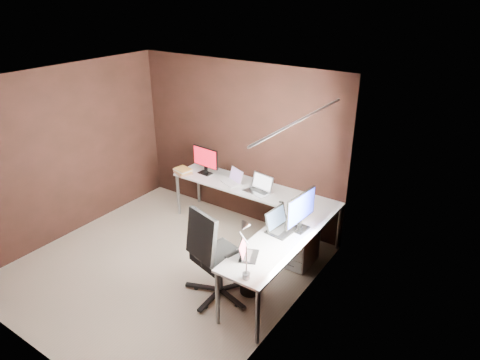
% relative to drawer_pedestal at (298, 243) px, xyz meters
% --- Properties ---
extents(room, '(3.60, 3.60, 2.50)m').
position_rel_drawer_pedestal_xyz_m(room, '(-1.09, -1.08, 0.98)').
color(room, tan).
rests_on(room, ground).
extents(desk, '(2.65, 2.25, 0.73)m').
position_rel_drawer_pedestal_xyz_m(desk, '(-0.59, -0.11, 0.38)').
color(desk, white).
rests_on(desk, ground).
extents(drawer_pedestal, '(0.42, 0.50, 0.60)m').
position_rel_drawer_pedestal_xyz_m(drawer_pedestal, '(0.00, 0.00, 0.00)').
color(drawer_pedestal, white).
rests_on(drawer_pedestal, ground).
extents(monitor_left, '(0.50, 0.16, 0.43)m').
position_rel_drawer_pedestal_xyz_m(monitor_left, '(-1.86, 0.36, 0.67)').
color(monitor_left, black).
rests_on(monitor_left, desk).
extents(monitor_right, '(0.16, 0.60, 0.49)m').
position_rel_drawer_pedestal_xyz_m(monitor_right, '(0.16, -0.32, 0.71)').
color(monitor_right, black).
rests_on(monitor_right, desk).
extents(laptop_white, '(0.38, 0.33, 0.21)m').
position_rel_drawer_pedestal_xyz_m(laptop_white, '(-1.29, 0.32, 0.48)').
color(laptop_white, white).
rests_on(laptop_white, desk).
extents(laptop_silver, '(0.41, 0.32, 0.25)m').
position_rel_drawer_pedestal_xyz_m(laptop_silver, '(-0.81, 0.29, 0.48)').
color(laptop_silver, silver).
rests_on(laptop_silver, desk).
extents(laptop_black_big, '(0.32, 0.42, 0.26)m').
position_rel_drawer_pedestal_xyz_m(laptop_black_big, '(-0.04, -0.46, 0.49)').
color(laptop_black_big, black).
rests_on(laptop_black_big, desk).
extents(laptop_black_small, '(0.29, 0.33, 0.19)m').
position_rel_drawer_pedestal_xyz_m(laptop_black_small, '(-0.06, -1.18, 0.47)').
color(laptop_black_small, black).
rests_on(laptop_black_small, desk).
extents(book_stack, '(0.34, 0.31, 0.09)m').
position_rel_drawer_pedestal_xyz_m(book_stack, '(-2.16, 0.15, 0.47)').
color(book_stack, tan).
rests_on(book_stack, desk).
extents(mouse_left, '(0.10, 0.07, 0.04)m').
position_rel_drawer_pedestal_xyz_m(mouse_left, '(-2.06, 0.15, 0.45)').
color(mouse_left, black).
rests_on(mouse_left, desk).
extents(mouse_corner, '(0.09, 0.07, 0.03)m').
position_rel_drawer_pedestal_xyz_m(mouse_corner, '(-0.36, 0.15, 0.45)').
color(mouse_corner, black).
rests_on(mouse_corner, desk).
extents(desk_lamp, '(0.19, 0.22, 0.60)m').
position_rel_drawer_pedestal_xyz_m(desk_lamp, '(0.08, -1.44, 0.81)').
color(desk_lamp, slate).
rests_on(desk_lamp, desk).
extents(office_chair, '(0.67, 0.70, 1.20)m').
position_rel_drawer_pedestal_xyz_m(office_chair, '(-0.49, -1.17, 0.05)').
color(office_chair, black).
rests_on(office_chair, ground).
extents(wastebasket, '(0.33, 0.33, 0.29)m').
position_rel_drawer_pedestal_xyz_m(wastebasket, '(-0.18, -0.91, -0.16)').
color(wastebasket, black).
rests_on(wastebasket, ground).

